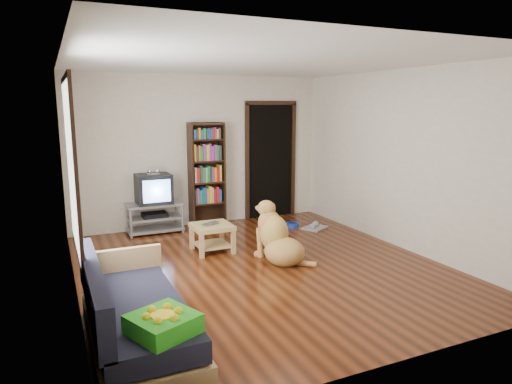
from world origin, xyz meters
name	(u,v)px	position (x,y,z in m)	size (l,w,h in m)	color
ground	(261,267)	(0.00, 0.00, 0.00)	(5.00, 5.00, 0.00)	#5A260F
ceiling	(262,61)	(0.00, 0.00, 2.60)	(5.00, 5.00, 0.00)	white
wall_back	(201,151)	(0.00, 2.50, 1.30)	(4.50, 4.50, 0.00)	silver
wall_front	(401,208)	(0.00, -2.50, 1.30)	(4.50, 4.50, 0.00)	silver
wall_left	(69,180)	(-2.25, 0.00, 1.30)	(5.00, 5.00, 0.00)	silver
wall_right	(401,160)	(2.25, 0.00, 1.30)	(5.00, 5.00, 0.00)	silver
green_cushion	(163,324)	(-1.75, -2.01, 0.49)	(0.43, 0.43, 0.14)	green
laptop	(213,224)	(-0.36, 0.87, 0.41)	(0.29, 0.19, 0.02)	silver
dog_bowl	(292,225)	(1.34, 1.59, 0.04)	(0.22, 0.22, 0.08)	#16359A
grey_rag	(315,228)	(1.64, 1.34, 0.01)	(0.40, 0.32, 0.03)	gray
window	(71,167)	(-2.23, -0.50, 1.50)	(0.03, 1.46, 1.70)	white
doorway	(270,158)	(1.35, 2.48, 1.12)	(1.03, 0.05, 2.19)	black
tv_stand	(155,217)	(-0.90, 2.25, 0.27)	(0.90, 0.45, 0.50)	#99999E
crt_tv	(153,188)	(-0.90, 2.27, 0.74)	(0.55, 0.52, 0.58)	black
bookshelf	(207,169)	(0.05, 2.34, 1.00)	(0.60, 0.30, 1.80)	black
sofa	(133,320)	(-1.87, -1.38, 0.26)	(0.80, 1.80, 0.80)	tan
coffee_table	(212,233)	(-0.36, 0.90, 0.28)	(0.55, 0.55, 0.40)	tan
dog	(277,239)	(0.31, 0.15, 0.31)	(0.66, 0.93, 0.83)	#B38244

